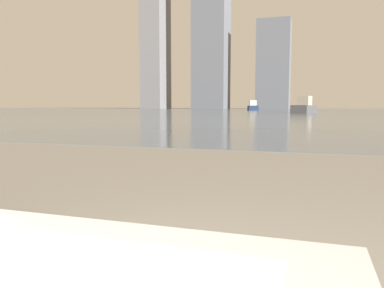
{
  "coord_description": "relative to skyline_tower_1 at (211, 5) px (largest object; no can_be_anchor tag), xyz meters",
  "views": [
    {
      "loc": [
        0.74,
        0.21,
        0.82
      ],
      "look_at": [
        0.11,
        2.16,
        0.62
      ],
      "focal_mm": 35.0,
      "sensor_mm": 36.0,
      "label": 1
    }
  ],
  "objects": [
    {
      "name": "skyline_tower_2",
      "position": [
        19.67,
        0.0,
        -19.36
      ],
      "size": [
        9.85,
        8.0,
        26.63
      ],
      "color": "slate",
      "rests_on": "ground_plane"
    },
    {
      "name": "skyline_tower_1",
      "position": [
        0.0,
        0.0,
        0.0
      ],
      "size": [
        10.5,
        10.12,
        65.34
      ],
      "color": "slate",
      "rests_on": "ground_plane"
    },
    {
      "name": "harbor_boat_1",
      "position": [
        30.49,
        -72.51,
        -31.97
      ],
      "size": [
        2.88,
        5.53,
        1.97
      ],
      "color": "#4C4C51",
      "rests_on": "harbor_water"
    },
    {
      "name": "harbor_water",
      "position": [
        30.67,
        -56.0,
        -32.67
      ],
      "size": [
        180.0,
        110.0,
        0.01
      ],
      "color": "slate",
      "rests_on": "ground_plane"
    },
    {
      "name": "harbor_boat_2",
      "position": [
        20.07,
        -42.95,
        -31.97
      ],
      "size": [
        2.99,
        5.53,
        1.97
      ],
      "color": "navy",
      "rests_on": "harbor_water"
    },
    {
      "name": "skyline_tower_0",
      "position": [
        -19.25,
        0.0,
        -0.48
      ],
      "size": [
        7.07,
        10.38,
        64.39
      ],
      "color": "slate",
      "rests_on": "ground_plane"
    }
  ]
}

